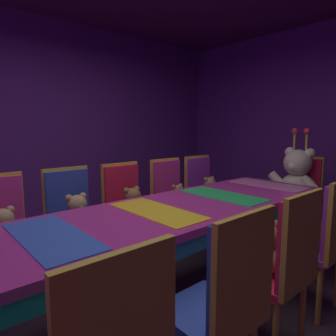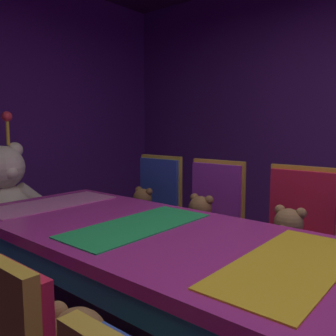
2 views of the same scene
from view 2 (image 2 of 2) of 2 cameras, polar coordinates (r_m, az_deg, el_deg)
banquet_table at (r=1.37m, az=19.11°, el=-17.75°), size 0.90×3.52×0.75m
chair_right_3 at (r=2.22m, az=20.19°, el=-9.88°), size 0.42×0.41×0.98m
teddy_right_3 at (r=2.09m, az=18.80°, el=-10.91°), size 0.26×0.34×0.32m
chair_right_4 at (r=2.47m, az=7.08°, el=-7.86°), size 0.42×0.41×0.98m
teddy_right_4 at (r=2.35m, az=5.12°, el=-8.68°), size 0.26×0.33×0.31m
chair_right_5 at (r=2.81m, az=-2.16°, el=-6.00°), size 0.42×0.41×0.98m
teddy_right_5 at (r=2.71m, az=-4.22°, el=-6.73°), size 0.24×0.31×0.30m
king_teddy_bear at (r=2.86m, az=-24.98°, el=-3.57°), size 0.68×0.52×0.87m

